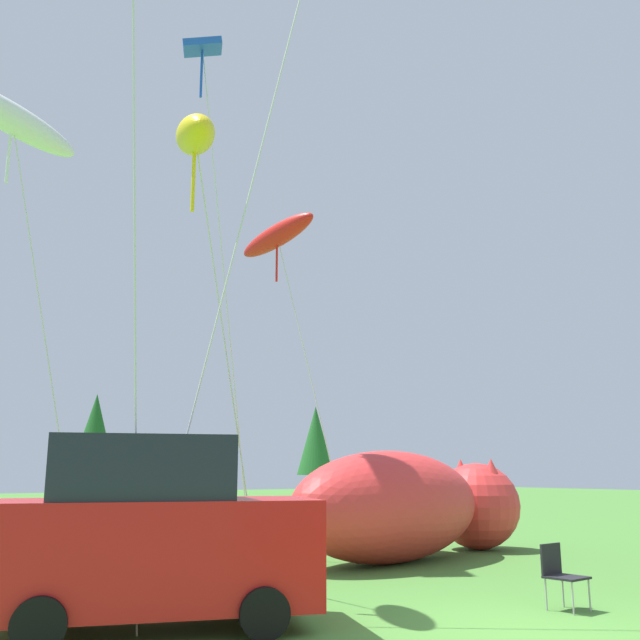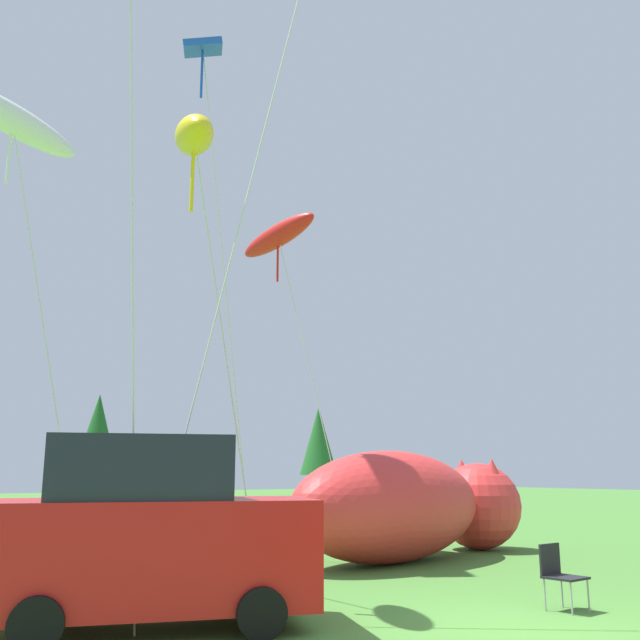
# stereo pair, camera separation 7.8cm
# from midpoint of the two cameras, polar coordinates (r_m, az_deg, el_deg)

# --- Properties ---
(ground_plane) EXTENTS (120.00, 120.00, 0.00)m
(ground_plane) POSITION_cam_midpoint_polar(r_m,az_deg,el_deg) (9.41, 15.56, -22.87)
(ground_plane) COLOR #477F33
(parked_car) EXTENTS (4.15, 2.82, 2.26)m
(parked_car) POSITION_cam_midpoint_polar(r_m,az_deg,el_deg) (9.23, -13.47, -16.37)
(parked_car) COLOR red
(parked_car) RESTS_ON ground
(folding_chair) EXTENTS (0.52, 0.52, 0.86)m
(folding_chair) POSITION_cam_midpoint_polar(r_m,az_deg,el_deg) (10.82, 18.43, -18.50)
(folding_chair) COLOR black
(folding_chair) RESTS_ON ground
(inflatable_cat) EXTENTS (7.33, 3.60, 2.26)m
(inflatable_cat) POSITION_cam_midpoint_polar(r_m,az_deg,el_deg) (15.88, 7.12, -14.79)
(inflatable_cat) COLOR red
(inflatable_cat) RESTS_ON ground
(kite_red_lizard) EXTENTS (1.67, 3.35, 8.71)m
(kite_red_lizard) POSITION_cam_midpoint_polar(r_m,az_deg,el_deg) (19.70, -3.56, 6.68)
(kite_red_lizard) COLOR silver
(kite_red_lizard) RESTS_ON ground
(kite_white_ghost) EXTENTS (3.40, 1.50, 9.07)m
(kite_white_ghost) POSITION_cam_midpoint_polar(r_m,az_deg,el_deg) (15.37, -23.53, 14.45)
(kite_white_ghost) COLOR silver
(kite_white_ghost) RESTS_ON ground
(kite_blue_box) EXTENTS (2.59, 1.44, 11.94)m
(kite_blue_box) POSITION_cam_midpoint_polar(r_m,az_deg,el_deg) (18.16, -9.43, 19.85)
(kite_blue_box) COLOR silver
(kite_blue_box) RESTS_ON ground
(kite_yellow_hero) EXTENTS (2.57, 2.13, 7.78)m
(kite_yellow_hero) POSITION_cam_midpoint_polar(r_m,az_deg,el_deg) (12.08, -10.13, 14.22)
(kite_yellow_hero) COLOR silver
(kite_yellow_hero) RESTS_ON ground
(horizon_tree_east) EXTENTS (2.37, 2.37, 5.65)m
(horizon_tree_east) POSITION_cam_midpoint_polar(r_m,az_deg,el_deg) (37.61, -17.65, -8.96)
(horizon_tree_east) COLOR brown
(horizon_tree_east) RESTS_ON ground
(horizon_tree_west) EXTENTS (2.76, 2.76, 6.58)m
(horizon_tree_west) POSITION_cam_midpoint_polar(r_m,az_deg,el_deg) (53.41, -0.40, -9.64)
(horizon_tree_west) COLOR brown
(horizon_tree_west) RESTS_ON ground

